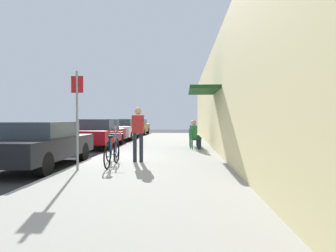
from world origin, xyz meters
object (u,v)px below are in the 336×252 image
Objects in this scene: parked_car_1 at (100,133)px; seated_patron_1 at (194,133)px; cafe_chair_0 at (194,138)px; parked_car_0 at (41,144)px; pedestrian_standing at (138,130)px; bicycle_1 at (113,148)px; cafe_chair_2 at (193,136)px; seated_patron_0 at (195,134)px; parked_car_3 at (137,127)px; street_sign at (77,112)px; cafe_chair_1 at (193,137)px; parked_car_2 at (122,129)px; parking_meter at (115,133)px; bicycle_0 at (112,153)px; seated_patron_2 at (194,132)px.

seated_patron_1 is at bearing -8.98° from parked_car_1.
cafe_chair_0 is at bearing -19.02° from parked_car_1.
parked_car_0 is 1.00× the size of parked_car_1.
cafe_chair_0 is 0.51× the size of pedestrian_standing.
cafe_chair_2 is at bearing 60.12° from bicycle_1.
parked_car_1 is 5.07m from seated_patron_0.
parked_car_3 is 1.69× the size of street_sign.
pedestrian_standing is (-1.87, -3.89, 0.50)m from cafe_chair_0.
cafe_chair_1 is 0.68m from cafe_chair_2.
cafe_chair_1 is at bearing -69.27° from parked_car_3.
cafe_chair_2 is 5.77m from pedestrian_standing.
parked_car_3 is at bearing 90.00° from parked_car_2.
parking_meter is at bearing -84.01° from parked_car_3.
cafe_chair_2 is (3.19, 2.93, -0.26)m from parking_meter.
parking_meter is 2.84m from pedestrian_standing.
street_sign is 1.52× the size of bicycle_0.
parked_car_2 reaches higher than seated_patron_2.
seated_patron_0 is 0.86m from seated_patron_1.
street_sign is 2.02× the size of seated_patron_2.
parked_car_2 reaches higher than cafe_chair_1.
street_sign reaches higher than parked_car_3.
cafe_chair_1 is (4.74, -12.53, -0.12)m from parked_car_3.
pedestrian_standing is at bearing 9.05° from parked_car_0.
seated_patron_0 is 4.37m from pedestrian_standing.
parking_meter is 0.77× the size of bicycle_1.
bicycle_1 is at bearing 77.76° from street_sign.
seated_patron_0 and seated_patron_2 have the same top height.
parked_car_1 reaches higher than bicycle_0.
pedestrian_standing is at bearing -115.68° from cafe_chair_0.
parking_meter is 1.52× the size of cafe_chair_2.
cafe_chair_0 is 1.00× the size of cafe_chair_1.
pedestrian_standing is (-1.93, -4.77, 0.30)m from seated_patron_1.
pedestrian_standing is (-1.93, -5.44, 0.30)m from seated_patron_2.
seated_patron_0 is (2.54, 4.72, 0.34)m from bicycle_0.
cafe_chair_0 is (4.74, -7.00, -0.13)m from parked_car_2.
cafe_chair_1 is (4.74, -0.77, -0.12)m from parked_car_1.
cafe_chair_2 is (4.74, 5.89, -0.09)m from parked_car_0.
bicycle_0 reaches higher than cafe_chair_1.
pedestrian_standing reaches higher than cafe_chair_2.
parked_car_1 is 3.41× the size of seated_patron_1.
parked_car_1 reaches higher than cafe_chair_2.
cafe_chair_1 is at bearing -168.85° from seated_patron_1.
cafe_chair_1 is at bearing 93.97° from seated_patron_0.
cafe_chair_0 is 1.00× the size of cafe_chair_2.
parking_meter is at bearing -156.52° from cafe_chair_0.
parked_car_1 reaches higher than cafe_chair_1.
street_sign is 7.69m from cafe_chair_2.
parked_car_2 is 1.00× the size of parked_car_3.
parked_car_1 is 6.73m from bicycle_0.
cafe_chair_1 is at bearing -90.04° from cafe_chair_2.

